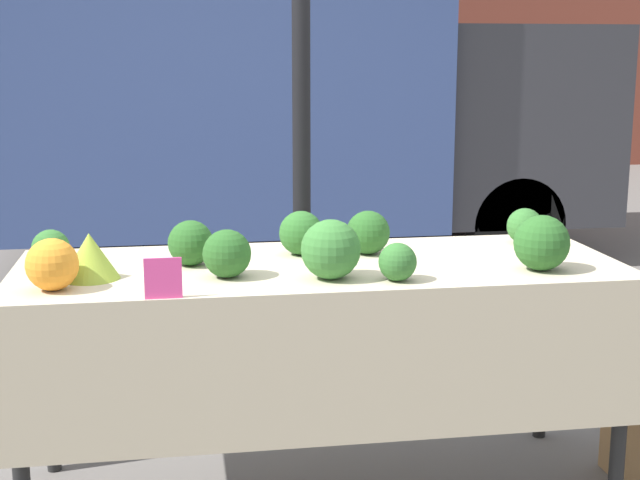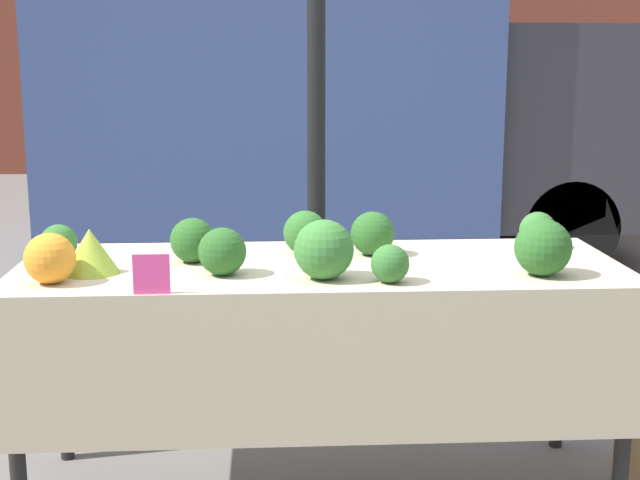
# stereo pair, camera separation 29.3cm
# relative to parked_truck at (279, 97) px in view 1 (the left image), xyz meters

# --- Properties ---
(tent_pole) EXTENTS (0.07, 0.07, 2.26)m
(tent_pole) POSITION_rel_parked_truck_xyz_m (-0.30, -3.36, -0.06)
(tent_pole) COLOR black
(tent_pole) RESTS_ON ground_plane
(parked_truck) EXTENTS (4.39, 2.10, 2.25)m
(parked_truck) POSITION_rel_parked_truck_xyz_m (0.00, 0.00, 0.00)
(parked_truck) COLOR #384C84
(parked_truck) RESTS_ON ground_plane
(market_table) EXTENTS (1.99, 0.74, 0.81)m
(market_table) POSITION_rel_parked_truck_xyz_m (-0.32, -3.98, -0.49)
(market_table) COLOR beige
(market_table) RESTS_ON ground_plane
(orange_cauliflower) EXTENTS (0.15, 0.15, 0.15)m
(orange_cauliflower) POSITION_rel_parked_truck_xyz_m (-1.14, -4.14, -0.30)
(orange_cauliflower) COLOR orange
(orange_cauliflower) RESTS_ON market_table
(romanesco_head) EXTENTS (0.18, 0.18, 0.14)m
(romanesco_head) POSITION_rel_parked_truck_xyz_m (-1.05, -4.01, -0.31)
(romanesco_head) COLOR #93B238
(romanesco_head) RESTS_ON market_table
(broccoli_head_0) EXTENTS (0.18, 0.18, 0.18)m
(broccoli_head_0) POSITION_rel_parked_truck_xyz_m (0.37, -4.12, -0.29)
(broccoli_head_0) COLOR #285B23
(broccoli_head_0) RESTS_ON market_table
(broccoli_head_1) EXTENTS (0.12, 0.12, 0.12)m
(broccoli_head_1) POSITION_rel_parked_truck_xyz_m (-0.12, -4.19, -0.32)
(broccoli_head_1) COLOR #336B2D
(broccoli_head_1) RESTS_ON market_table
(broccoli_head_2) EXTENTS (0.15, 0.15, 0.15)m
(broccoli_head_2) POSITION_rel_parked_truck_xyz_m (-0.74, -3.87, -0.31)
(broccoli_head_2) COLOR #285B23
(broccoli_head_2) RESTS_ON market_table
(broccoli_head_3) EXTENTS (0.13, 0.13, 0.13)m
(broccoli_head_3) POSITION_rel_parked_truck_xyz_m (0.47, -3.72, -0.31)
(broccoli_head_3) COLOR #336B2D
(broccoli_head_3) RESTS_ON market_table
(broccoli_head_4) EXTENTS (0.15, 0.15, 0.15)m
(broccoli_head_4) POSITION_rel_parked_truck_xyz_m (-0.63, -4.06, -0.30)
(broccoli_head_4) COLOR #285B23
(broccoli_head_4) RESTS_ON market_table
(broccoli_head_5) EXTENTS (0.15, 0.15, 0.15)m
(broccoli_head_5) POSITION_rel_parked_truck_xyz_m (-0.36, -3.77, -0.30)
(broccoli_head_5) COLOR #2D6628
(broccoli_head_5) RESTS_ON market_table
(broccoli_head_6) EXTENTS (0.19, 0.19, 0.19)m
(broccoli_head_6) POSITION_rel_parked_truck_xyz_m (-0.31, -4.13, -0.29)
(broccoli_head_6) COLOR #387533
(broccoli_head_6) RESTS_ON market_table
(broccoli_head_7) EXTENTS (0.15, 0.15, 0.15)m
(broccoli_head_7) POSITION_rel_parked_truck_xyz_m (-0.13, -3.80, -0.30)
(broccoli_head_7) COLOR #285B23
(broccoli_head_7) RESTS_ON market_table
(broccoli_head_8) EXTENTS (0.12, 0.12, 0.12)m
(broccoli_head_8) POSITION_rel_parked_truck_xyz_m (-1.19, -3.83, -0.32)
(broccoli_head_8) COLOR #336B2D
(broccoli_head_8) RESTS_ON market_table
(price_sign) EXTENTS (0.11, 0.01, 0.12)m
(price_sign) POSITION_rel_parked_truck_xyz_m (-0.82, -4.28, -0.32)
(price_sign) COLOR #EF4793
(price_sign) RESTS_ON market_table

